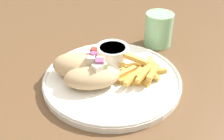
% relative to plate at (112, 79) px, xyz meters
% --- Properties ---
extents(table, '(1.54, 1.54, 0.77)m').
position_rel_plate_xyz_m(table, '(0.02, 0.05, -0.07)').
color(table, brown).
rests_on(table, ground_plane).
extents(plate, '(0.32, 0.32, 0.02)m').
position_rel_plate_xyz_m(plate, '(0.00, 0.00, 0.00)').
color(plate, white).
rests_on(plate, table).
extents(pita_sandwich_near, '(0.12, 0.08, 0.06)m').
position_rel_plate_xyz_m(pita_sandwich_near, '(-0.04, -0.03, 0.03)').
color(pita_sandwich_near, tan).
rests_on(pita_sandwich_near, plate).
extents(pita_sandwich_far, '(0.13, 0.10, 0.06)m').
position_rel_plate_xyz_m(pita_sandwich_far, '(-0.07, 0.01, 0.03)').
color(pita_sandwich_far, tan).
rests_on(pita_sandwich_far, plate).
extents(fries_pile, '(0.14, 0.12, 0.03)m').
position_rel_plate_xyz_m(fries_pile, '(0.06, 0.00, 0.02)').
color(fries_pile, gold).
rests_on(fries_pile, plate).
extents(sauce_ramekin, '(0.08, 0.08, 0.03)m').
position_rel_plate_xyz_m(sauce_ramekin, '(0.01, 0.08, 0.02)').
color(sauce_ramekin, white).
rests_on(sauce_ramekin, plate).
extents(water_glass, '(0.08, 0.08, 0.09)m').
position_rel_plate_xyz_m(water_glass, '(0.14, 0.17, 0.03)').
color(water_glass, '#8CCC93').
rests_on(water_glass, table).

